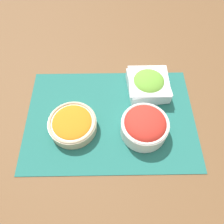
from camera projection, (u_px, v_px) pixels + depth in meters
name	position (u px, v px, depth m)	size (l,w,h in m)	color
ground_plane	(112.00, 118.00, 0.68)	(3.00, 3.00, 0.00)	brown
placemat	(112.00, 117.00, 0.68)	(0.52, 0.36, 0.00)	#236B60
lettuce_bowl	(150.00, 84.00, 0.71)	(0.14, 0.14, 0.06)	white
carrot_bowl	(74.00, 124.00, 0.64)	(0.14, 0.14, 0.05)	#C6B28E
tomato_bowl	(146.00, 126.00, 0.62)	(0.14, 0.14, 0.08)	white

